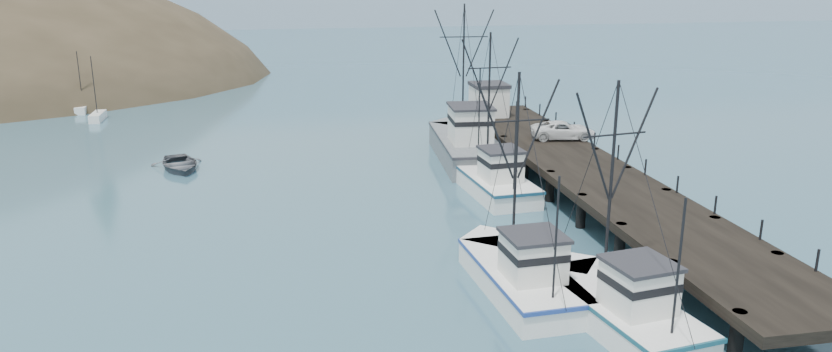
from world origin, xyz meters
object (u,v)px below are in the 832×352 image
Objects in this scene: pier at (589,174)px; pickup_truck at (563,130)px; work_vessel at (465,144)px; motorboat at (180,169)px; trawler_near at (615,304)px; pier_shed at (489,99)px; trawler_mid at (519,273)px; trawler_far at (492,180)px.

pickup_truck is at bearing 79.78° from pier.
work_vessel is 2.69× the size of motorboat.
trawler_near is 34.64m from pier_shed.
work_vessel is (3.49, 23.73, 0.41)m from trawler_mid.
pier_shed is 26.10m from motorboat.
pier_shed is 10.16m from pickup_truck.
work_vessel reaches higher than pier_shed.
motorboat is at bearing 177.04° from work_vessel.
pier is 9.21× the size of pickup_truck.
trawler_near is 0.74× the size of work_vessel.
pickup_truck is (7.30, 24.60, 1.84)m from trawler_near.
motorboat is at bearing 155.16° from pier.
pier reaches higher than motorboat.
pickup_truck is at bearing 38.30° from trawler_far.
trawler_mid is at bearing -101.65° from trawler_far.
trawler_near is 25.73m from pickup_truck.
pier is 18.14m from pier_shed.
trawler_far is 8.61m from work_vessel.
trawler_near is 2.20× the size of pickup_truck.
trawler_far reaches higher than motorboat.
pier is 17.30m from trawler_near.
work_vessel reaches higher than trawler_mid.
trawler_near is at bearing -91.10° from work_vessel.
trawler_far is 0.76× the size of work_vessel.
trawler_far is 2.03× the size of motorboat.
pier_shed reaches higher than pickup_truck.
trawler_far reaches higher than trawler_near.
pier is 3.09× the size of work_vessel.
trawler_mid is at bearing 163.39° from pickup_truck.
motorboat is (-18.00, 24.84, -0.82)m from trawler_mid.
trawler_near is 1.01× the size of trawler_mid.
pier_shed is (3.77, 6.72, 2.19)m from work_vessel.
trawler_mid is at bearing -98.37° from work_vessel.
trawler_near reaches higher than pickup_truck.
trawler_mid is 0.73× the size of work_vessel.
pickup_truck is (1.50, 8.32, 0.97)m from pier.
work_vessel reaches higher than trawler_near.
motorboat is (-26.76, 12.39, -1.69)m from pier.
trawler_near is 0.98× the size of trawler_far.
pier_shed is 0.67× the size of pickup_truck.
trawler_mid is at bearing -103.41° from pier_shed.
trawler_mid reaches higher than motorboat.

